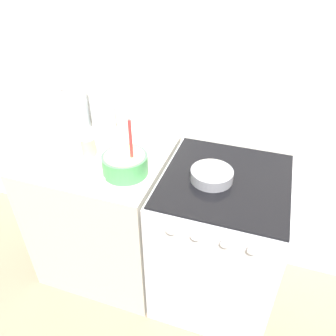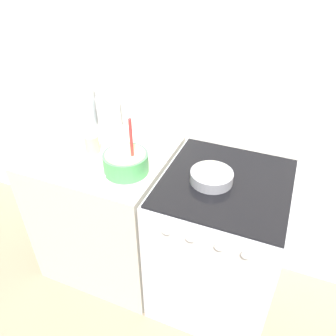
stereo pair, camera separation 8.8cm
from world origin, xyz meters
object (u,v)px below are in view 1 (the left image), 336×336
object	(u,v)px
mixing_bowl	(125,163)
storage_jar_middle	(103,117)
storage_jar_left	(76,110)
stove	(219,239)
tin_can	(88,147)
baking_pan	(212,175)

from	to	relation	value
mixing_bowl	storage_jar_middle	bearing A→B (deg)	130.47
mixing_bowl	storage_jar_middle	xyz separation A→B (m)	(-0.30, 0.36, 0.04)
storage_jar_left	storage_jar_middle	world-z (taller)	storage_jar_left
stove	storage_jar_middle	distance (m)	1.00
storage_jar_middle	tin_can	world-z (taller)	storage_jar_middle
baking_pan	tin_can	size ratio (longest dim) A/B	2.09
mixing_bowl	storage_jar_middle	size ratio (longest dim) A/B	1.29
baking_pan	storage_jar_middle	world-z (taller)	storage_jar_middle
tin_can	storage_jar_left	bearing A→B (deg)	130.51
mixing_bowl	tin_can	distance (m)	0.28
storage_jar_left	mixing_bowl	bearing A→B (deg)	-36.14
stove	storage_jar_middle	xyz separation A→B (m)	(-0.80, 0.24, 0.54)
mixing_bowl	stove	bearing A→B (deg)	12.64
storage_jar_left	tin_can	distance (m)	0.35
baking_pan	tin_can	bearing A→B (deg)	178.93
storage_jar_middle	tin_can	distance (m)	0.27
storage_jar_middle	baking_pan	bearing A→B (deg)	-20.56
stove	baking_pan	distance (m)	0.48
baking_pan	mixing_bowl	bearing A→B (deg)	-169.23
mixing_bowl	baking_pan	size ratio (longest dim) A/B	1.45
mixing_bowl	storage_jar_left	world-z (taller)	mixing_bowl
mixing_bowl	baking_pan	bearing A→B (deg)	10.77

